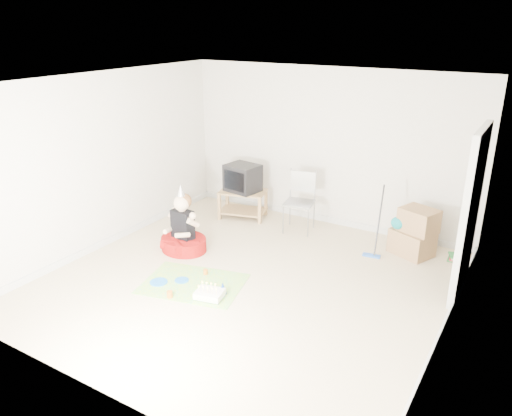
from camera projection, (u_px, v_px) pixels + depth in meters
The scene contains 16 objects.
ground at pixel (247, 281), 6.67m from camera, with size 5.00×5.00×0.00m, color beige.
doorway_recess at pixel (471, 217), 6.07m from camera, with size 0.02×0.90×2.05m, color black.
tv_stand at pixel (243, 202), 8.73m from camera, with size 0.89×0.68×0.49m.
crt_tv at pixel (243, 178), 8.58m from camera, with size 0.54×0.45×0.47m, color black.
folding_chair at pixel (299, 203), 8.09m from camera, with size 0.53×0.51×1.01m.
cardboard_boxes at pixel (414, 233), 7.32m from camera, with size 0.71×0.62×0.72m.
floor_mop at pixel (373, 240), 7.27m from camera, with size 0.27×0.35×1.03m.
book_pile at pixel (456, 257), 7.23m from camera, with size 0.20×0.24×0.10m.
seated_woman at pixel (183, 236), 7.49m from camera, with size 0.80×0.80×1.05m.
party_mat at pixel (193, 284), 6.60m from camera, with size 1.30×0.94×0.01m, color #FC359F.
birthday_cake at pixel (210, 294), 6.26m from camera, with size 0.39×0.34×0.15m.
blue_plate_near at pixel (182, 280), 6.67m from camera, with size 0.19×0.19×0.01m, color blue.
blue_plate_far at pixel (159, 282), 6.62m from camera, with size 0.24×0.24×0.01m, color blue.
orange_cup_near at pixel (206, 272), 6.83m from camera, with size 0.06×0.06×0.07m, color orange.
orange_cup_far at pixel (170, 294), 6.26m from camera, with size 0.07×0.07×0.08m, color orange.
blue_party_hat at pixel (223, 288), 6.33m from camera, with size 0.11×0.11×0.16m, color #16409E.
Camera 1 is at (3.14, -4.98, 3.28)m, focal length 35.00 mm.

